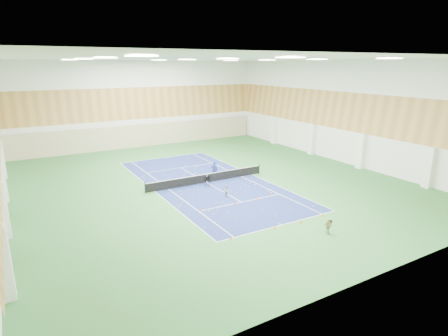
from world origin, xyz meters
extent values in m
plane|color=#2C6730|center=(0.00, 0.00, 0.00)|extent=(40.00, 40.00, 0.00)
cube|color=navy|center=(0.00, 0.00, 0.01)|extent=(10.97, 23.77, 0.01)
cube|color=#C6B793|center=(0.00, 19.75, 1.60)|extent=(35.40, 0.16, 3.20)
cube|color=#593319|center=(-17.92, -8.00, 1.10)|extent=(0.08, 1.80, 2.20)
imported|color=navy|center=(1.35, 0.90, 0.91)|extent=(0.76, 0.62, 1.81)
imported|color=#9999A2|center=(-0.36, -4.56, 0.55)|extent=(0.56, 0.45, 1.10)
imported|color=tan|center=(1.88, -14.66, 0.57)|extent=(0.72, 0.46, 1.14)
cone|color=#F55A0C|center=(-3.88, -6.40, 0.10)|extent=(0.18, 0.18, 0.20)
cone|color=#F34B0C|center=(-0.73, -6.53, 0.12)|extent=(0.22, 0.22, 0.24)
cone|color=orange|center=(1.53, -6.51, 0.12)|extent=(0.22, 0.22, 0.25)
cone|color=orange|center=(3.52, -5.96, 0.10)|extent=(0.18, 0.18, 0.19)
cone|color=#F6480C|center=(-4.43, -11.96, 0.10)|extent=(0.17, 0.17, 0.19)
cone|color=orange|center=(-0.81, -12.15, 0.12)|extent=(0.22, 0.22, 0.24)
cone|color=#F4590C|center=(1.51, -12.32, 0.11)|extent=(0.20, 0.20, 0.22)
cone|color=#FE620D|center=(3.78, -12.20, 0.11)|extent=(0.21, 0.21, 0.23)
camera|label=1|loc=(-16.52, -31.80, 11.54)|focal=30.00mm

